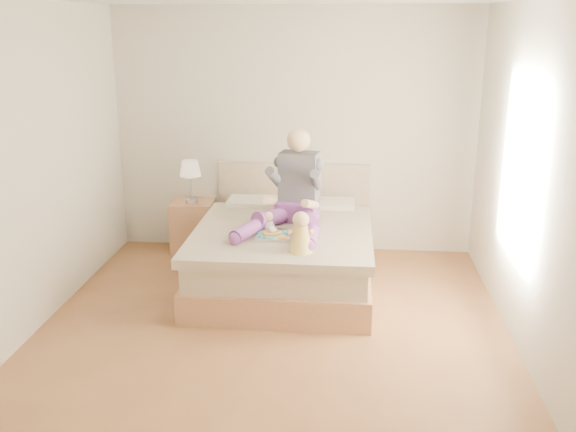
# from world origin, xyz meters

# --- Properties ---
(room) EXTENTS (4.02, 4.22, 2.71)m
(room) POSITION_xyz_m (0.08, 0.01, 1.51)
(room) COLOR brown
(room) RESTS_ON ground
(bed) EXTENTS (1.70, 2.18, 1.00)m
(bed) POSITION_xyz_m (0.00, 1.08, 0.32)
(bed) COLOR #986947
(bed) RESTS_ON ground
(nightstand) EXTENTS (0.49, 0.44, 0.58)m
(nightstand) POSITION_xyz_m (-1.13, 1.88, 0.29)
(nightstand) COLOR #986947
(nightstand) RESTS_ON ground
(lamp) EXTENTS (0.23, 0.23, 0.47)m
(lamp) POSITION_xyz_m (-1.13, 1.84, 0.94)
(lamp) COLOR silver
(lamp) RESTS_ON nightstand
(adult) EXTENTS (0.81, 1.20, 0.95)m
(adult) POSITION_xyz_m (0.09, 1.07, 0.89)
(adult) COLOR #68317C
(adult) RESTS_ON bed
(tray) EXTENTS (0.47, 0.38, 0.13)m
(tray) POSITION_xyz_m (0.01, 0.66, 0.64)
(tray) COLOR silver
(tray) RESTS_ON bed
(baby) EXTENTS (0.24, 0.33, 0.36)m
(baby) POSITION_xyz_m (0.22, 0.29, 0.76)
(baby) COLOR gold
(baby) RESTS_ON bed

